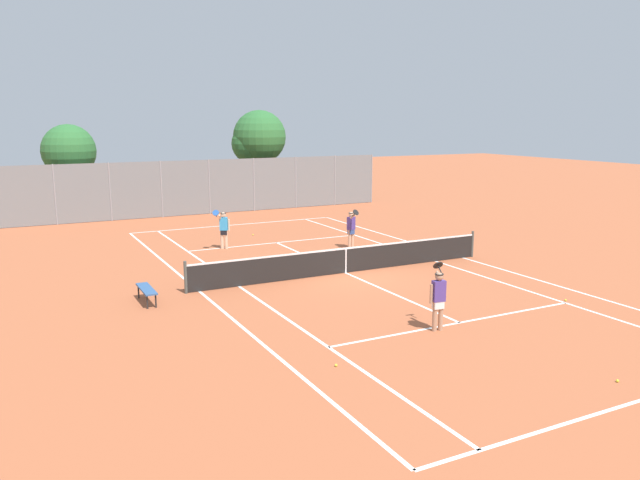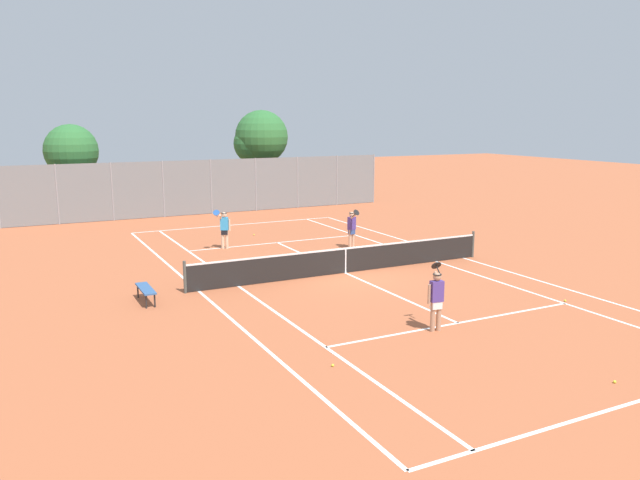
{
  "view_description": "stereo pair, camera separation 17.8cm",
  "coord_description": "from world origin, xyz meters",
  "px_view_note": "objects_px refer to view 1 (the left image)",
  "views": [
    {
      "loc": [
        -11.03,
        -19.32,
        5.57
      ],
      "look_at": [
        -0.29,
        1.5,
        1.0
      ],
      "focal_mm": 35.0,
      "sensor_mm": 36.0,
      "label": 1
    },
    {
      "loc": [
        -10.87,
        -19.4,
        5.57
      ],
      "look_at": [
        -0.29,
        1.5,
        1.0
      ],
      "focal_mm": 35.0,
      "sensor_mm": 36.0,
      "label": 2
    }
  ],
  "objects_px": {
    "loose_tennis_ball_2": "(336,365)",
    "loose_tennis_ball_0": "(617,381)",
    "courtside_bench": "(147,290)",
    "tree_behind_left": "(69,152)",
    "player_far_left": "(224,228)",
    "tennis_net": "(346,259)",
    "player_far_right": "(351,227)",
    "player_near_side": "(438,297)",
    "loose_tennis_ball_1": "(253,235)",
    "tree_behind_right": "(257,139)",
    "loose_tennis_ball_3": "(566,300)"
  },
  "relations": [
    {
      "from": "loose_tennis_ball_2",
      "to": "loose_tennis_ball_0",
      "type": "bearing_deg",
      "value": -35.45
    },
    {
      "from": "courtside_bench",
      "to": "tree_behind_left",
      "type": "distance_m",
      "value": 19.67
    },
    {
      "from": "player_far_left",
      "to": "loose_tennis_ball_2",
      "type": "distance_m",
      "value": 13.94
    },
    {
      "from": "tennis_net",
      "to": "player_far_right",
      "type": "distance_m",
      "value": 4.55
    },
    {
      "from": "tree_behind_left",
      "to": "tennis_net",
      "type": "bearing_deg",
      "value": -68.74
    },
    {
      "from": "tennis_net",
      "to": "player_far_right",
      "type": "bearing_deg",
      "value": 57.38
    },
    {
      "from": "tennis_net",
      "to": "player_far_right",
      "type": "xyz_separation_m",
      "value": [
        2.44,
        3.81,
        0.42
      ]
    },
    {
      "from": "tennis_net",
      "to": "loose_tennis_ball_0",
      "type": "distance_m",
      "value": 11.11
    },
    {
      "from": "player_far_right",
      "to": "loose_tennis_ball_0",
      "type": "height_order",
      "value": "player_far_right"
    },
    {
      "from": "player_near_side",
      "to": "loose_tennis_ball_1",
      "type": "relative_size",
      "value": 26.88
    },
    {
      "from": "loose_tennis_ball_0",
      "to": "courtside_bench",
      "type": "relative_size",
      "value": 0.04
    },
    {
      "from": "player_far_left",
      "to": "courtside_bench",
      "type": "xyz_separation_m",
      "value": [
        -4.74,
        -6.68,
        -0.52
      ]
    },
    {
      "from": "player_near_side",
      "to": "loose_tennis_ball_1",
      "type": "distance_m",
      "value": 15.25
    },
    {
      "from": "tree_behind_right",
      "to": "player_far_left",
      "type": "bearing_deg",
      "value": -117.83
    },
    {
      "from": "courtside_bench",
      "to": "tree_behind_right",
      "type": "xyz_separation_m",
      "value": [
        11.25,
        19.02,
        3.88
      ]
    },
    {
      "from": "tree_behind_left",
      "to": "loose_tennis_ball_0",
      "type": "bearing_deg",
      "value": -75.48
    },
    {
      "from": "loose_tennis_ball_2",
      "to": "tree_behind_right",
      "type": "relative_size",
      "value": 0.01
    },
    {
      "from": "tennis_net",
      "to": "player_far_left",
      "type": "distance_m",
      "value": 6.72
    },
    {
      "from": "player_far_right",
      "to": "loose_tennis_ball_1",
      "type": "height_order",
      "value": "player_far_right"
    },
    {
      "from": "loose_tennis_ball_1",
      "to": "courtside_bench",
      "type": "xyz_separation_m",
      "value": [
        -7.0,
        -9.06,
        0.38
      ]
    },
    {
      "from": "loose_tennis_ball_0",
      "to": "tree_behind_right",
      "type": "height_order",
      "value": "tree_behind_right"
    },
    {
      "from": "loose_tennis_ball_0",
      "to": "player_far_right",
      "type": "bearing_deg",
      "value": 82.26
    },
    {
      "from": "loose_tennis_ball_2",
      "to": "player_far_left",
      "type": "bearing_deg",
      "value": 81.76
    },
    {
      "from": "player_far_right",
      "to": "loose_tennis_ball_1",
      "type": "distance_m",
      "value": 5.57
    },
    {
      "from": "loose_tennis_ball_0",
      "to": "loose_tennis_ball_1",
      "type": "bearing_deg",
      "value": 92.07
    },
    {
      "from": "loose_tennis_ball_2",
      "to": "loose_tennis_ball_3",
      "type": "distance_m",
      "value": 8.94
    },
    {
      "from": "tree_behind_right",
      "to": "loose_tennis_ball_1",
      "type": "bearing_deg",
      "value": -113.12
    },
    {
      "from": "tree_behind_right",
      "to": "player_near_side",
      "type": "bearing_deg",
      "value": -101.04
    },
    {
      "from": "loose_tennis_ball_0",
      "to": "tennis_net",
      "type": "bearing_deg",
      "value": 92.13
    },
    {
      "from": "loose_tennis_ball_3",
      "to": "courtside_bench",
      "type": "relative_size",
      "value": 0.04
    },
    {
      "from": "loose_tennis_ball_1",
      "to": "tennis_net",
      "type": "bearing_deg",
      "value": -88.01
    },
    {
      "from": "player_far_right",
      "to": "player_near_side",
      "type": "bearing_deg",
      "value": -108.02
    },
    {
      "from": "loose_tennis_ball_1",
      "to": "loose_tennis_ball_0",
      "type": "bearing_deg",
      "value": -87.93
    },
    {
      "from": "loose_tennis_ball_1",
      "to": "loose_tennis_ball_2",
      "type": "xyz_separation_m",
      "value": [
        -4.25,
        -16.14,
        0.0
      ]
    },
    {
      "from": "courtside_bench",
      "to": "loose_tennis_ball_3",
      "type": "bearing_deg",
      "value": -26.52
    },
    {
      "from": "player_near_side",
      "to": "loose_tennis_ball_1",
      "type": "xyz_separation_m",
      "value": [
        0.66,
        15.21,
        -0.89
      ]
    },
    {
      "from": "player_near_side",
      "to": "loose_tennis_ball_0",
      "type": "height_order",
      "value": "player_near_side"
    },
    {
      "from": "loose_tennis_ball_2",
      "to": "tree_behind_right",
      "type": "distance_m",
      "value": 27.78
    },
    {
      "from": "tennis_net",
      "to": "tree_behind_right",
      "type": "xyz_separation_m",
      "value": [
        3.95,
        18.54,
        3.78
      ]
    },
    {
      "from": "player_near_side",
      "to": "tree_behind_left",
      "type": "distance_m",
      "value": 26.47
    },
    {
      "from": "player_near_side",
      "to": "tree_behind_left",
      "type": "bearing_deg",
      "value": 104.07
    },
    {
      "from": "loose_tennis_ball_3",
      "to": "tree_behind_right",
      "type": "xyz_separation_m",
      "value": [
        -0.34,
        24.8,
        4.26
      ]
    },
    {
      "from": "player_far_right",
      "to": "tennis_net",
      "type": "bearing_deg",
      "value": -122.62
    },
    {
      "from": "player_far_right",
      "to": "loose_tennis_ball_2",
      "type": "relative_size",
      "value": 26.88
    },
    {
      "from": "tennis_net",
      "to": "loose_tennis_ball_2",
      "type": "xyz_separation_m",
      "value": [
        -4.55,
        -7.56,
        -0.48
      ]
    },
    {
      "from": "player_near_side",
      "to": "courtside_bench",
      "type": "distance_m",
      "value": 8.85
    },
    {
      "from": "player_near_side",
      "to": "player_far_left",
      "type": "xyz_separation_m",
      "value": [
        -1.6,
        12.83,
        0.0
      ]
    },
    {
      "from": "loose_tennis_ball_1",
      "to": "loose_tennis_ball_3",
      "type": "relative_size",
      "value": 1.0
    },
    {
      "from": "player_far_left",
      "to": "loose_tennis_ball_0",
      "type": "distance_m",
      "value": 17.57
    },
    {
      "from": "loose_tennis_ball_2",
      "to": "tree_behind_left",
      "type": "relative_size",
      "value": 0.01
    }
  ]
}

